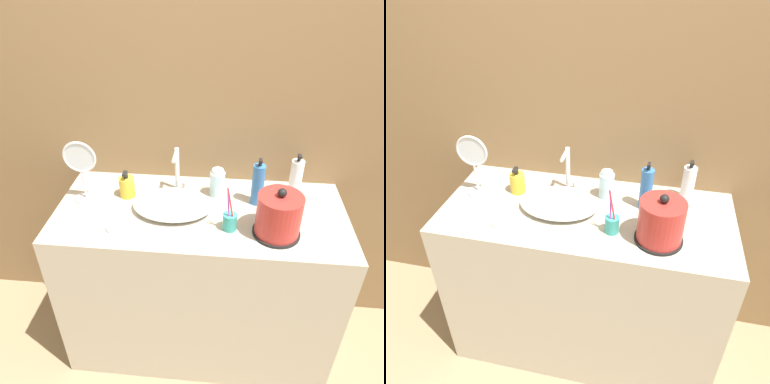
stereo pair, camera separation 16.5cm
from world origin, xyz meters
TOP-DOWN VIEW (x-y plane):
  - ground_plane at (0.00, 0.00)m, footprint 12.00×12.00m
  - wall_back at (0.00, 0.60)m, footprint 6.00×0.04m
  - vanity_counter at (0.00, 0.29)m, footprint 1.32×0.58m
  - sink_basin at (-0.13, 0.29)m, footprint 0.36×0.27m
  - faucet at (-0.12, 0.45)m, footprint 0.06×0.12m
  - electric_kettle at (0.33, 0.16)m, footprint 0.20×0.20m
  - toothbrush_cup at (0.13, 0.17)m, footprint 0.06×0.06m
  - lotion_bottle at (0.26, 0.38)m, footprint 0.06×0.06m
  - shampoo_bottle at (-0.36, 0.38)m, footprint 0.07×0.07m
  - mouthwash_bottle at (0.44, 0.49)m, footprint 0.06×0.06m
  - hand_cream_bottle at (0.07, 0.43)m, footprint 0.07×0.07m
  - soap_dish at (-0.34, 0.14)m, footprint 0.11×0.11m
  - vanity_mirror at (-0.55, 0.33)m, footprint 0.15×0.11m

SIDE VIEW (x-z plane):
  - ground_plane at x=0.00m, z-range 0.00..0.00m
  - vanity_counter at x=0.00m, z-range 0.00..0.90m
  - soap_dish at x=-0.34m, z-range 0.90..0.93m
  - sink_basin at x=-0.13m, z-range 0.90..0.96m
  - toothbrush_cup at x=0.13m, z-range 0.84..1.05m
  - shampoo_bottle at x=-0.36m, z-range 0.89..1.02m
  - hand_cream_bottle at x=0.07m, z-range 0.90..1.04m
  - mouthwash_bottle at x=0.44m, z-range 0.89..1.09m
  - electric_kettle at x=0.33m, z-range 0.88..1.10m
  - lotion_bottle at x=0.26m, z-range 0.89..1.12m
  - faucet at x=-0.12m, z-range 0.91..1.13m
  - vanity_mirror at x=-0.55m, z-range 0.92..1.22m
  - wall_back at x=0.00m, z-range 0.00..2.60m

